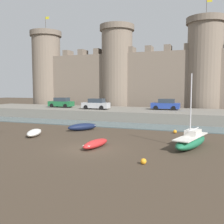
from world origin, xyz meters
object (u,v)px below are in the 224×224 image
at_px(mooring_buoy_near_channel, 143,161).
at_px(car_quay_west, 61,103).
at_px(mooring_buoy_off_centre, 175,132).
at_px(rowboat_foreground_right, 34,133).
at_px(car_quay_centre_east, 96,104).
at_px(sailboat_foreground_left, 191,141).
at_px(rowboat_midflat_left, 82,127).
at_px(car_quay_east, 166,104).
at_px(rowboat_midflat_right, 96,143).

relative_size(mooring_buoy_near_channel, car_quay_west, 0.09).
distance_m(mooring_buoy_off_centre, car_quay_west, 22.40).
relative_size(mooring_buoy_near_channel, mooring_buoy_off_centre, 1.00).
distance_m(rowboat_foreground_right, mooring_buoy_off_centre, 14.14).
bearing_deg(car_quay_centre_east, sailboat_foreground_left, -45.59).
height_order(rowboat_midflat_left, car_quay_west, car_quay_west).
xyz_separation_m(rowboat_midflat_left, mooring_buoy_near_channel, (9.27, -10.15, -0.22)).
height_order(mooring_buoy_off_centre, car_quay_west, car_quay_west).
bearing_deg(car_quay_east, sailboat_foreground_left, -75.11).
xyz_separation_m(mooring_buoy_off_centre, car_quay_west, (-19.70, 10.45, 2.03)).
height_order(rowboat_foreground_right, car_quay_centre_east, car_quay_centre_east).
xyz_separation_m(rowboat_foreground_right, car_quay_west, (-6.98, 16.62, 1.88)).
relative_size(rowboat_foreground_right, car_quay_centre_east, 0.78).
height_order(car_quay_centre_east, car_quay_west, same).
height_order(rowboat_midflat_left, rowboat_midflat_right, rowboat_midflat_left).
distance_m(rowboat_midflat_left, car_quay_centre_east, 11.13).
height_order(rowboat_foreground_right, mooring_buoy_off_centre, rowboat_foreground_right).
height_order(mooring_buoy_near_channel, car_quay_east, car_quay_east).
bearing_deg(mooring_buoy_off_centre, sailboat_foreground_left, -72.21).
bearing_deg(mooring_buoy_off_centre, rowboat_midflat_left, -170.66).
xyz_separation_m(sailboat_foreground_left, car_quay_west, (-21.66, 16.54, 1.65)).
bearing_deg(rowboat_foreground_right, car_quay_west, 112.77).
xyz_separation_m(sailboat_foreground_left, rowboat_foreground_right, (-14.68, -0.09, -0.23)).
bearing_deg(rowboat_foreground_right, car_quay_centre_east, 90.20).
distance_m(sailboat_foreground_left, car_quay_west, 27.30).
bearing_deg(rowboat_midflat_left, rowboat_foreground_right, -122.88).
distance_m(mooring_buoy_off_centre, car_quay_centre_east, 15.73).
xyz_separation_m(rowboat_midflat_left, car_quay_east, (7.02, 13.22, 1.80)).
relative_size(sailboat_foreground_left, car_quay_west, 1.41).
relative_size(car_quay_east, car_quay_west, 1.00).
distance_m(sailboat_foreground_left, rowboat_midflat_right, 7.50).
distance_m(sailboat_foreground_left, rowboat_foreground_right, 14.68).
height_order(car_quay_east, car_quay_west, same).
bearing_deg(sailboat_foreground_left, rowboat_midflat_right, -160.68).
distance_m(sailboat_foreground_left, car_quay_centre_east, 21.11).
bearing_deg(car_quay_east, rowboat_midflat_left, -117.99).
xyz_separation_m(rowboat_midflat_left, rowboat_midflat_right, (4.65, -6.96, -0.10)).
relative_size(sailboat_foreground_left, car_quay_east, 1.41).
relative_size(sailboat_foreground_left, rowboat_midflat_right, 1.69).
distance_m(car_quay_centre_east, car_quay_west, 7.09).
distance_m(rowboat_midflat_right, mooring_buoy_near_channel, 5.62).
bearing_deg(car_quay_west, car_quay_east, 3.91).
relative_size(rowboat_foreground_right, car_quay_east, 0.78).
xyz_separation_m(mooring_buoy_off_centre, car_quay_east, (-2.75, 11.61, 2.03)).
bearing_deg(mooring_buoy_off_centre, mooring_buoy_near_channel, -92.45).
xyz_separation_m(rowboat_foreground_right, mooring_buoy_near_channel, (12.22, -5.59, -0.15)).
xyz_separation_m(rowboat_foreground_right, rowboat_midflat_right, (7.60, -2.40, -0.02)).
bearing_deg(car_quay_centre_east, car_quay_east, 14.84).
bearing_deg(rowboat_midflat_left, car_quay_west, 129.46).
xyz_separation_m(rowboat_midflat_right, car_quay_east, (2.37, 20.18, 1.90)).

